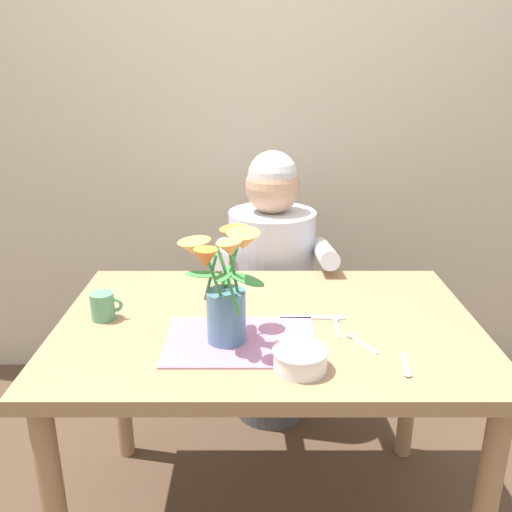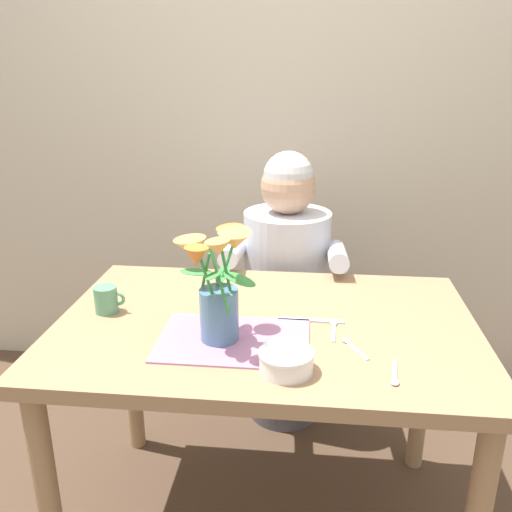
# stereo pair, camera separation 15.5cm
# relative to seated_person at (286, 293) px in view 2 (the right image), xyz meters

# --- Properties ---
(wood_panel_backdrop) EXTENTS (4.00, 0.10, 2.50)m
(wood_panel_backdrop) POSITION_rel_seated_person_xyz_m (-0.03, 0.43, 0.69)
(wood_panel_backdrop) COLOR beige
(wood_panel_backdrop) RESTS_ON ground_plane
(dining_table) EXTENTS (1.20, 0.80, 0.74)m
(dining_table) POSITION_rel_seated_person_xyz_m (-0.03, -0.62, 0.08)
(dining_table) COLOR #9E7A56
(dining_table) RESTS_ON ground_plane
(seated_person) EXTENTS (0.45, 0.47, 1.14)m
(seated_person) POSITION_rel_seated_person_xyz_m (0.00, 0.00, 0.00)
(seated_person) COLOR #4C4C56
(seated_person) RESTS_ON ground_plane
(striped_placemat) EXTENTS (0.40, 0.28, 0.00)m
(striped_placemat) POSITION_rel_seated_person_xyz_m (-0.10, -0.74, 0.18)
(striped_placemat) COLOR #B275A3
(striped_placemat) RESTS_ON dining_table
(flower_vase) EXTENTS (0.24, 0.26, 0.31)m
(flower_vase) POSITION_rel_seated_person_xyz_m (-0.15, -0.74, 0.34)
(flower_vase) COLOR teal
(flower_vase) RESTS_ON dining_table
(ceramic_bowl) EXTENTS (0.14, 0.14, 0.06)m
(ceramic_bowl) POSITION_rel_seated_person_xyz_m (0.04, -0.88, 0.21)
(ceramic_bowl) COLOR white
(ceramic_bowl) RESTS_ON dining_table
(dinner_knife) EXTENTS (0.19, 0.02, 0.00)m
(dinner_knife) POSITION_rel_seated_person_xyz_m (0.10, -0.60, 0.18)
(dinner_knife) COLOR silver
(dinner_knife) RESTS_ON dining_table
(tea_cup) EXTENTS (0.09, 0.07, 0.08)m
(tea_cup) POSITION_rel_seated_person_xyz_m (-0.50, -0.60, 0.22)
(tea_cup) COLOR #569970
(tea_cup) RESTS_ON dining_table
(spoon_0) EXTENTS (0.02, 0.12, 0.01)m
(spoon_0) POSITION_rel_seated_person_xyz_m (0.16, -0.65, 0.18)
(spoon_0) COLOR silver
(spoon_0) RESTS_ON dining_table
(spoon_1) EXTENTS (0.03, 0.12, 0.01)m
(spoon_1) POSITION_rel_seated_person_xyz_m (0.30, -0.88, 0.18)
(spoon_1) COLOR silver
(spoon_1) RESTS_ON dining_table
(spoon_2) EXTENTS (0.07, 0.11, 0.01)m
(spoon_2) POSITION_rel_seated_person_xyz_m (0.21, -0.74, 0.18)
(spoon_2) COLOR silver
(spoon_2) RESTS_ON dining_table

